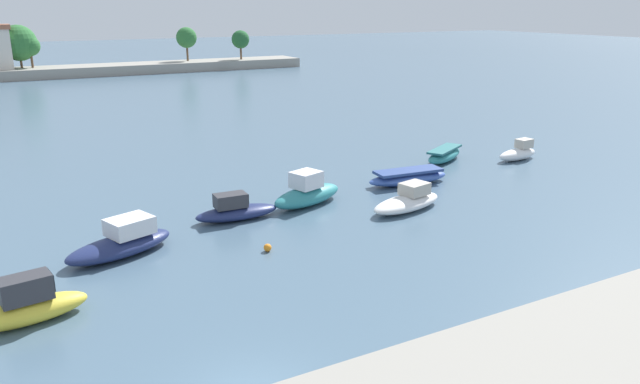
% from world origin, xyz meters
% --- Properties ---
extents(moored_boat_1, '(4.31, 1.91, 1.81)m').
position_xyz_m(moored_boat_1, '(-5.20, 8.19, 0.67)').
color(moored_boat_1, yellow).
rests_on(moored_boat_1, ground).
extents(moored_boat_2, '(5.53, 3.54, 1.67)m').
position_xyz_m(moored_boat_2, '(-0.92, 13.02, 0.61)').
color(moored_boat_2, navy).
rests_on(moored_boat_2, ground).
extents(moored_boat_3, '(4.58, 1.76, 1.47)m').
position_xyz_m(moored_boat_3, '(5.40, 15.03, 0.51)').
color(moored_boat_3, navy).
rests_on(moored_boat_3, ground).
extents(moored_boat_4, '(5.23, 3.26, 1.98)m').
position_xyz_m(moored_boat_4, '(9.92, 15.45, 0.70)').
color(moored_boat_4, teal).
rests_on(moored_boat_4, ground).
extents(moored_boat_5, '(5.19, 2.84, 1.45)m').
position_xyz_m(moored_boat_5, '(14.45, 11.97, 0.50)').
color(moored_boat_5, white).
rests_on(moored_boat_5, ground).
extents(moored_boat_6, '(5.68, 2.23, 0.95)m').
position_xyz_m(moored_boat_6, '(17.52, 16.07, 0.45)').
color(moored_boat_6, '#3856A8').
rests_on(moored_boat_6, ground).
extents(moored_boat_7, '(4.90, 3.53, 0.97)m').
position_xyz_m(moored_boat_7, '(23.49, 19.68, 0.46)').
color(moored_boat_7, teal).
rests_on(moored_boat_7, ground).
extents(moored_boat_8, '(3.86, 1.63, 1.50)m').
position_xyz_m(moored_boat_8, '(28.53, 17.34, 0.54)').
color(moored_boat_8, white).
rests_on(moored_boat_8, ground).
extents(mooring_buoy_1, '(0.37, 0.37, 0.37)m').
position_xyz_m(mooring_buoy_1, '(5.06, 10.17, 0.19)').
color(mooring_buoy_1, orange).
rests_on(mooring_buoy_1, ground).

